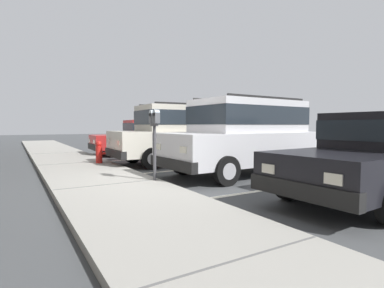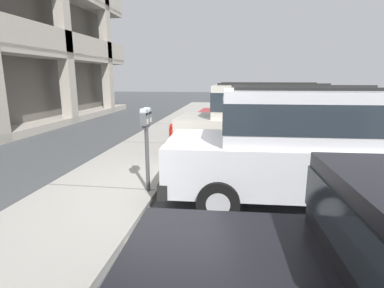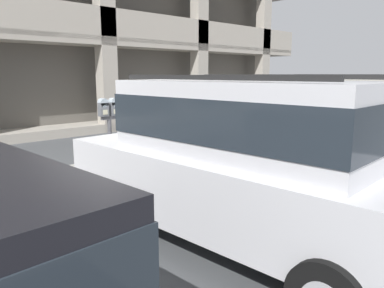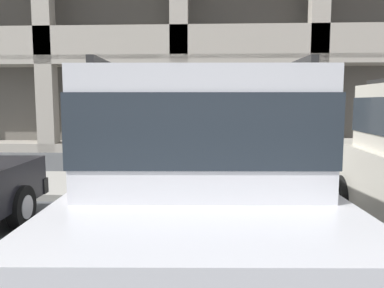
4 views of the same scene
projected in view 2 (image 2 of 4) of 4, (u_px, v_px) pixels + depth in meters
The scene contains 8 objects.
ground_plane at pixel (168, 199), 5.59m from camera, with size 80.00×80.00×0.10m.
sidewalk at pixel (101, 190), 5.74m from camera, with size 40.00×2.20×0.12m.
parking_stall_lines at pixel (242, 173), 6.95m from camera, with size 13.13×4.80×0.01m.
silver_suv at pixel (307, 143), 5.09m from camera, with size 2.15×4.85×2.03m.
dark_hatchback at pixel (267, 119), 7.99m from camera, with size 2.10×4.82×2.03m.
blue_coupe at pixel (260, 113), 11.52m from camera, with size 2.00×4.56×1.54m.
parking_meter_near at pixel (146, 130), 5.29m from camera, with size 0.35×0.12×1.53m.
fire_hydrant at pixel (173, 135), 9.03m from camera, with size 0.30×0.30×0.70m.
Camera 2 is at (-5.11, -1.19, 2.18)m, focal length 28.00 mm.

